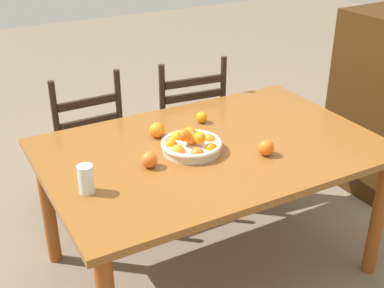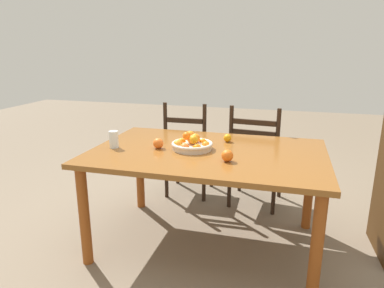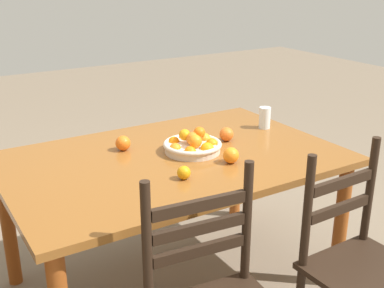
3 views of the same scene
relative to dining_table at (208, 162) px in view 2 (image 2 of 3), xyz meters
name	(u,v)px [view 2 (image 2 of 3)]	position (x,y,z in m)	size (l,w,h in m)	color
ground_plane	(207,243)	(0.00, 0.00, -0.65)	(12.00, 12.00, 0.00)	#786754
dining_table	(208,162)	(0.00, 0.00, 0.00)	(1.62, 1.07, 0.73)	brown
chair_near_window	(256,157)	(0.27, 0.80, -0.19)	(0.50, 0.50, 0.95)	black
chair_by_cabinet	(189,151)	(-0.39, 0.87, -0.20)	(0.44, 0.44, 0.94)	black
fruit_bowl	(192,144)	(-0.12, 0.00, 0.12)	(0.29, 0.29, 0.12)	beige
orange_loose_0	(228,138)	(0.09, 0.26, 0.12)	(0.06, 0.06, 0.06)	orange
orange_loose_1	(227,156)	(0.17, -0.20, 0.12)	(0.08, 0.08, 0.08)	orange
orange_loose_2	(190,136)	(-0.19, 0.22, 0.12)	(0.08, 0.08, 0.08)	orange
orange_loose_3	(158,143)	(-0.35, -0.04, 0.12)	(0.07, 0.07, 0.07)	orange
drinking_glass	(114,139)	(-0.67, -0.11, 0.15)	(0.07, 0.07, 0.12)	silver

